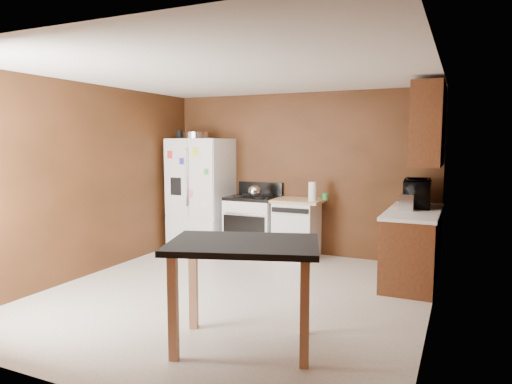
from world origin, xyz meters
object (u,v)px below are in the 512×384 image
Objects in this scene: toaster at (408,202)px; microwave at (417,194)px; pen_cup at (179,135)px; refrigerator at (201,194)px; roasting_pan at (196,135)px; gas_range at (253,224)px; green_canister at (325,196)px; paper_towel at (312,191)px; dishwasher at (297,228)px; island at (243,258)px; kettle at (254,191)px.

microwave reaches higher than toaster.
pen_cup is 0.07× the size of refrigerator.
roasting_pan is 3.48m from toaster.
gas_range is at bearing 3.81° from refrigerator.
gas_range reaches higher than green_canister.
microwave is (1.46, -0.10, 0.04)m from paper_towel.
microwave reaches higher than dishwasher.
paper_towel reaches higher than toaster.
microwave is 3.37m from refrigerator.
pen_cup reaches higher than paper_towel.
toaster reaches higher than dishwasher.
microwave reaches higher than island.
refrigerator is at bearing 85.36° from microwave.
kettle is at bearing -0.43° from pen_cup.
toaster is 3.31m from refrigerator.
kettle is 0.32× the size of microwave.
toaster is (3.35, -0.40, -0.85)m from roasting_pan.
toaster is 0.33m from microwave.
microwave reaches higher than gas_range.
pen_cup reaches higher than dishwasher.
kettle is 1.01m from refrigerator.
kettle is at bearing 174.31° from toaster.
green_canister is at bearing 4.74° from roasting_pan.
roasting_pan is 3.91m from island.
green_canister is at bearing 75.94° from microwave.
refrigerator is (-3.28, 0.42, -0.10)m from toaster.
toaster is 2.77m from island.
dishwasher is (-0.27, 0.10, -0.58)m from paper_towel.
pen_cup is at bearing -178.41° from paper_towel.
refrigerator is (-1.00, 0.09, -0.10)m from kettle.
pen_cup is 1.26× the size of green_canister.
refrigerator is at bearing 16.77° from roasting_pan.
paper_towel is 0.15× the size of refrigerator.
refrigerator is 3.74m from island.
green_canister is at bearing 157.79° from toaster.
microwave reaches higher than paper_towel.
toaster is 0.46× the size of microwave.
green_canister is (1.04, 0.24, -0.05)m from kettle.
toaster is at bearing -8.43° from kettle.
island is at bearing -52.00° from roasting_pan.
paper_towel reaches higher than green_canister.
roasting_pan is 0.28m from pen_cup.
toaster is 0.31× the size of dishwasher.
green_canister is 1.23m from gas_range.
paper_towel is 0.25× the size of gas_range.
gas_range is 3.34m from island.
microwave is at bearing -0.56° from pen_cup.
green_canister is at bearing 12.97° from kettle.
green_canister is 1.37m from toaster.
roasting_pan is 2.31m from green_canister.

